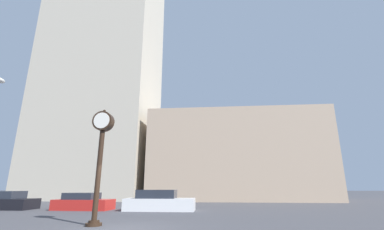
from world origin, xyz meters
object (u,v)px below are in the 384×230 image
car_red (83,203)px  car_white (159,202)px  street_clock (101,148)px  car_black (6,202)px

car_red → car_white: size_ratio=0.84×
street_clock → car_white: size_ratio=1.06×
car_black → car_white: bearing=0.2°
car_red → street_clock: bearing=-57.9°
street_clock → car_red: (-4.29, 7.32, -2.77)m
car_red → car_white: 5.53m
street_clock → car_red: 8.93m
car_black → car_red: 5.79m
car_white → street_clock: bearing=-100.4°
car_black → car_white: size_ratio=0.84×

